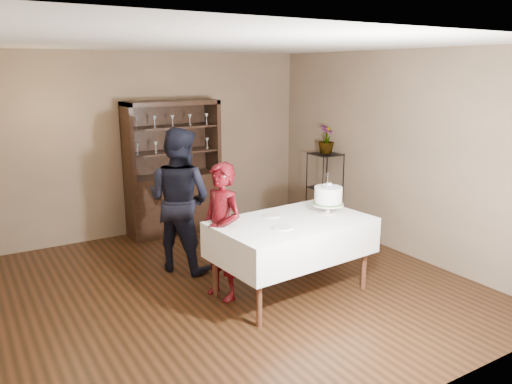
# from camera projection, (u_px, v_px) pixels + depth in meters

# --- Properties ---
(floor) EXTENTS (5.00, 5.00, 0.00)m
(floor) POSITION_uv_depth(u_px,v_px,m) (235.00, 286.00, 5.78)
(floor) COLOR black
(floor) RESTS_ON ground
(ceiling) EXTENTS (5.00, 5.00, 0.00)m
(ceiling) POSITION_uv_depth(u_px,v_px,m) (232.00, 44.00, 5.13)
(ceiling) COLOR silver
(ceiling) RESTS_ON back_wall
(back_wall) EXTENTS (5.00, 0.02, 2.70)m
(back_wall) POSITION_uv_depth(u_px,v_px,m) (153.00, 144.00, 7.53)
(back_wall) COLOR brown
(back_wall) RESTS_ON floor
(wall_right) EXTENTS (0.02, 5.00, 2.70)m
(wall_right) POSITION_uv_depth(u_px,v_px,m) (395.00, 153.00, 6.72)
(wall_right) COLOR brown
(wall_right) RESTS_ON floor
(china_hutch) EXTENTS (1.40, 0.48, 2.00)m
(china_hutch) POSITION_uv_depth(u_px,v_px,m) (174.00, 190.00, 7.59)
(china_hutch) COLOR black
(china_hutch) RESTS_ON floor
(plant_etagere) EXTENTS (0.42, 0.42, 1.20)m
(plant_etagere) POSITION_uv_depth(u_px,v_px,m) (324.00, 188.00, 7.77)
(plant_etagere) COLOR black
(plant_etagere) RESTS_ON floor
(cake_table) EXTENTS (1.77, 1.16, 0.85)m
(cake_table) POSITION_uv_depth(u_px,v_px,m) (291.00, 238.00, 5.47)
(cake_table) COLOR white
(cake_table) RESTS_ON floor
(woman) EXTENTS (0.48, 0.62, 1.50)m
(woman) POSITION_uv_depth(u_px,v_px,m) (222.00, 232.00, 5.35)
(woman) COLOR #330504
(woman) RESTS_ON floor
(man) EXTENTS (1.04, 1.09, 1.78)m
(man) POSITION_uv_depth(u_px,v_px,m) (179.00, 200.00, 6.11)
(man) COLOR black
(man) RESTS_ON floor
(cake) EXTENTS (0.35, 0.35, 0.48)m
(cake) POSITION_uv_depth(u_px,v_px,m) (328.00, 197.00, 5.64)
(cake) COLOR silver
(cake) RESTS_ON cake_table
(plate_near) EXTENTS (0.25, 0.25, 0.01)m
(plate_near) POSITION_uv_depth(u_px,v_px,m) (283.00, 227.00, 5.15)
(plate_near) COLOR silver
(plate_near) RESTS_ON cake_table
(plate_far) EXTENTS (0.18, 0.18, 0.01)m
(plate_far) POSITION_uv_depth(u_px,v_px,m) (272.00, 216.00, 5.55)
(plate_far) COLOR silver
(plate_far) RESTS_ON cake_table
(potted_plant) EXTENTS (0.32, 0.32, 0.43)m
(potted_plant) POSITION_uv_depth(u_px,v_px,m) (326.00, 139.00, 7.61)
(potted_plant) COLOR #426D33
(potted_plant) RESTS_ON plant_etagere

